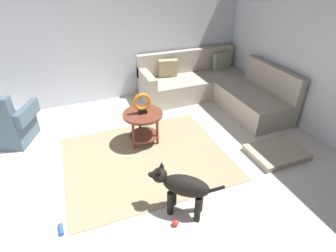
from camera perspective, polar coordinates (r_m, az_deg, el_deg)
name	(u,v)px	position (r m, az deg, el deg)	size (l,w,h in m)	color
ground_plane	(152,197)	(3.46, -3.45, -14.93)	(6.00, 6.00, 0.10)	silver
wall_back	(99,32)	(5.38, -14.45, 18.93)	(6.00, 0.12, 2.70)	silver
area_rug	(146,158)	(3.95, -4.62, -6.85)	(2.30, 1.90, 0.01)	tan
sectional_couch	(213,88)	(5.50, 9.66, 8.06)	(2.20, 2.25, 0.88)	#B2A899
armchair	(7,125)	(4.79, -31.23, 0.22)	(0.97, 0.86, 0.88)	#4C6070
side_table	(143,120)	(4.04, -5.36, 1.24)	(0.60, 0.60, 0.54)	brown
torus_sculpture	(142,103)	(3.90, -5.57, 4.96)	(0.28, 0.08, 0.33)	black
dog_bed_mat	(276,152)	(4.29, 22.18, -5.23)	(0.80, 0.60, 0.09)	#B2A38E
dog	(182,187)	(2.97, 3.02, -12.84)	(0.69, 0.57, 0.63)	black
dog_toy_ball	(175,223)	(3.09, 1.58, -20.04)	(0.07, 0.07, 0.07)	red
dog_toy_rope	(61,230)	(3.26, -21.91, -19.84)	(0.05, 0.05, 0.14)	blue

